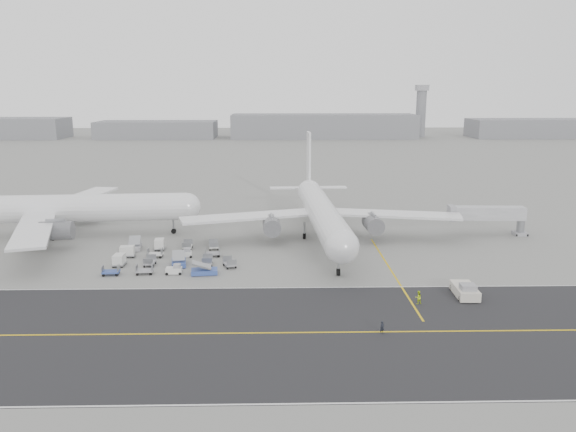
{
  "coord_description": "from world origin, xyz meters",
  "views": [
    {
      "loc": [
        11.28,
        -81.29,
        28.97
      ],
      "look_at": [
        13.29,
        12.0,
        7.76
      ],
      "focal_mm": 35.0,
      "sensor_mm": 36.0,
      "label": 1
    }
  ],
  "objects_px": {
    "airliner_a": "(58,209)",
    "ground_crew_a": "(382,327)",
    "airliner_b": "(321,212)",
    "ground_crew_b": "(418,297)",
    "pushback_tug": "(465,290)",
    "jet_bridge": "(488,215)",
    "control_tower": "(421,110)"
  },
  "relations": [
    {
      "from": "airliner_b",
      "to": "pushback_tug",
      "type": "xyz_separation_m",
      "value": [
        18.11,
        -31.76,
        -4.61
      ]
    },
    {
      "from": "airliner_b",
      "to": "airliner_a",
      "type": "bearing_deg",
      "value": 173.43
    },
    {
      "from": "ground_crew_b",
      "to": "airliner_a",
      "type": "bearing_deg",
      "value": -47.37
    },
    {
      "from": "control_tower",
      "to": "airliner_b",
      "type": "bearing_deg",
      "value": -108.46
    },
    {
      "from": "jet_bridge",
      "to": "ground_crew_b",
      "type": "xyz_separation_m",
      "value": [
        -23.1,
        -36.85,
        -3.26
      ]
    },
    {
      "from": "pushback_tug",
      "to": "ground_crew_b",
      "type": "xyz_separation_m",
      "value": [
        -7.38,
        -2.63,
        0.02
      ]
    },
    {
      "from": "ground_crew_a",
      "to": "ground_crew_b",
      "type": "distance_m",
      "value": 11.66
    },
    {
      "from": "pushback_tug",
      "to": "jet_bridge",
      "type": "distance_m",
      "value": 37.8
    },
    {
      "from": "control_tower",
      "to": "airliner_a",
      "type": "bearing_deg",
      "value": -119.27
    },
    {
      "from": "control_tower",
      "to": "airliner_a",
      "type": "relative_size",
      "value": 0.55
    },
    {
      "from": "airliner_a",
      "to": "airliner_b",
      "type": "bearing_deg",
      "value": -97.57
    },
    {
      "from": "control_tower",
      "to": "ground_crew_a",
      "type": "xyz_separation_m",
      "value": [
        -75.97,
        -283.45,
        -15.46
      ]
    },
    {
      "from": "ground_crew_a",
      "to": "ground_crew_b",
      "type": "bearing_deg",
      "value": 32.37
    },
    {
      "from": "pushback_tug",
      "to": "jet_bridge",
      "type": "height_order",
      "value": "jet_bridge"
    },
    {
      "from": "ground_crew_b",
      "to": "control_tower",
      "type": "bearing_deg",
      "value": -120.54
    },
    {
      "from": "ground_crew_b",
      "to": "airliner_b",
      "type": "bearing_deg",
      "value": -89.04
    },
    {
      "from": "ground_crew_b",
      "to": "ground_crew_a",
      "type": "bearing_deg",
      "value": 38.27
    },
    {
      "from": "airliner_a",
      "to": "ground_crew_b",
      "type": "xyz_separation_m",
      "value": [
        63.09,
        -37.92,
        -4.71
      ]
    },
    {
      "from": "control_tower",
      "to": "pushback_tug",
      "type": "bearing_deg",
      "value": -102.84
    },
    {
      "from": "airliner_a",
      "to": "pushback_tug",
      "type": "xyz_separation_m",
      "value": [
        70.47,
        -35.29,
        -4.73
      ]
    },
    {
      "from": "pushback_tug",
      "to": "airliner_a",
      "type": "bearing_deg",
      "value": 155.68
    },
    {
      "from": "control_tower",
      "to": "ground_crew_a",
      "type": "bearing_deg",
      "value": -105.0
    },
    {
      "from": "airliner_a",
      "to": "ground_crew_a",
      "type": "relative_size",
      "value": 35.86
    },
    {
      "from": "airliner_b",
      "to": "ground_crew_b",
      "type": "xyz_separation_m",
      "value": [
        10.73,
        -34.39,
        -4.59
      ]
    },
    {
      "from": "airliner_a",
      "to": "airliner_b",
      "type": "relative_size",
      "value": 1.02
    },
    {
      "from": "pushback_tug",
      "to": "ground_crew_b",
      "type": "distance_m",
      "value": 7.83
    },
    {
      "from": "control_tower",
      "to": "ground_crew_a",
      "type": "distance_m",
      "value": 293.86
    },
    {
      "from": "control_tower",
      "to": "airliner_b",
      "type": "relative_size",
      "value": 0.56
    },
    {
      "from": "control_tower",
      "to": "airliner_a",
      "type": "distance_m",
      "value": 270.78
    },
    {
      "from": "airliner_b",
      "to": "ground_crew_a",
      "type": "xyz_separation_m",
      "value": [
        3.98,
        -43.89,
        -4.74
      ]
    },
    {
      "from": "airliner_a",
      "to": "pushback_tug",
      "type": "bearing_deg",
      "value": -120.32
    },
    {
      "from": "airliner_a",
      "to": "ground_crew_a",
      "type": "bearing_deg",
      "value": -133.8
    }
  ]
}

